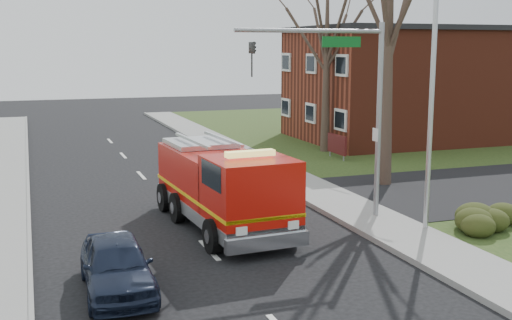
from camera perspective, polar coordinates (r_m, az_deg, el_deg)
name	(u,v)px	position (r m, az deg, el deg)	size (l,w,h in m)	color
ground	(209,250)	(19.35, -4.16, -8.02)	(120.00, 120.00, 0.00)	black
sidewalk_right	(391,229)	(21.73, 11.88, -5.98)	(2.40, 80.00, 0.15)	gray
brick_building	(418,84)	(43.04, 14.17, 6.60)	(15.40, 10.40, 7.25)	maroon
health_center_sign	(337,145)	(34.31, 7.21, 1.37)	(0.12, 2.00, 1.40)	#461011
hedge_corner	(482,214)	(22.40, 19.42, -4.53)	(2.80, 2.00, 0.90)	#2A3212
bare_tree_near	(390,12)	(27.79, 11.80, 12.75)	(6.00, 6.00, 12.00)	#35271F
bare_tree_far	(327,38)	(36.39, 6.32, 10.74)	(5.25, 5.25, 10.50)	#35271F
traffic_signal_mast	(346,86)	(21.76, 8.01, 6.56)	(5.29, 0.18, 6.80)	gray
streetlight_pole	(430,93)	(21.06, 15.23, 5.77)	(1.48, 0.16, 8.40)	#B7BABF
fire_engine	(223,189)	(21.33, -2.91, -2.56)	(3.18, 7.50, 2.96)	#B71008
parked_car_maroon	(117,265)	(16.33, -12.28, -9.12)	(1.64, 4.07, 1.39)	#171E32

